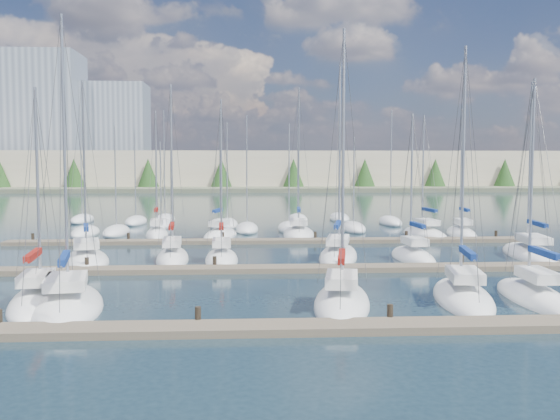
{
  "coord_description": "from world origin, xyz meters",
  "views": [
    {
      "loc": [
        -2.03,
        -22.48,
        6.73
      ],
      "look_at": [
        0.0,
        14.0,
        4.0
      ],
      "focal_mm": 40.0,
      "sensor_mm": 36.0,
      "label": 1
    }
  ],
  "objects": [
    {
      "name": "sailboat_o",
      "position": [
        -4.35,
        34.43,
        0.19
      ],
      "size": [
        3.99,
        7.4,
        13.31
      ],
      "rotation": [
        0.0,
        0.0,
        -0.22
      ],
      "color": "white",
      "rests_on": "ground"
    },
    {
      "name": "shoreline",
      "position": [
        -13.29,
        149.77,
        7.44
      ],
      "size": [
        400.0,
        60.0,
        38.0
      ],
      "color": "#666B51",
      "rests_on": "ground"
    },
    {
      "name": "sailboat_q",
      "position": [
        14.62,
        34.3,
        0.17
      ],
      "size": [
        3.64,
        8.46,
        11.97
      ],
      "rotation": [
        0.0,
        0.0,
        0.09
      ],
      "color": "white",
      "rests_on": "ground"
    },
    {
      "name": "sailboat_h",
      "position": [
        -12.84,
        20.15,
        0.18
      ],
      "size": [
        4.85,
        8.27,
        13.12
      ],
      "rotation": [
        0.0,
        0.0,
        0.26
      ],
      "color": "white",
      "rests_on": "ground"
    },
    {
      "name": "sailboat_j",
      "position": [
        -3.69,
        20.22,
        0.19
      ],
      "size": [
        2.48,
        6.52,
        11.21
      ],
      "rotation": [
        0.0,
        0.0,
        0.04
      ],
      "color": "white",
      "rests_on": "ground"
    },
    {
      "name": "ground",
      "position": [
        0.0,
        60.0,
        0.0
      ],
      "size": [
        400.0,
        400.0,
        0.0
      ],
      "primitive_type": "plane",
      "color": "#1D303A",
      "rests_on": "ground"
    },
    {
      "name": "sailboat_b",
      "position": [
        -11.96,
        7.54,
        0.17
      ],
      "size": [
        3.55,
        8.19,
        11.12
      ],
      "rotation": [
        0.0,
        0.0,
        0.14
      ],
      "color": "white",
      "rests_on": "ground"
    },
    {
      "name": "distant_boats",
      "position": [
        -4.34,
        43.76,
        0.29
      ],
      "size": [
        36.93,
        20.75,
        13.3
      ],
      "color": "#9EA0A5",
      "rests_on": "ground"
    },
    {
      "name": "sailboat_i",
      "position": [
        -7.12,
        20.81,
        0.19
      ],
      "size": [
        2.84,
        7.98,
        12.94
      ],
      "rotation": [
        0.0,
        0.0,
        0.08
      ],
      "color": "white",
      "rests_on": "ground"
    },
    {
      "name": "sailboat_m",
      "position": [
        18.62,
        21.22,
        0.17
      ],
      "size": [
        4.35,
        10.12,
        13.43
      ],
      "rotation": [
        0.0,
        0.0,
        -0.14
      ],
      "color": "white",
      "rests_on": "ground"
    },
    {
      "name": "sailboat_e",
      "position": [
        8.65,
        7.24,
        0.18
      ],
      "size": [
        4.04,
        8.64,
        13.22
      ],
      "rotation": [
        0.0,
        0.0,
        -0.17
      ],
      "color": "white",
      "rests_on": "ground"
    },
    {
      "name": "sailboat_r",
      "position": [
        18.19,
        34.53,
        0.19
      ],
      "size": [
        2.92,
        7.76,
        12.6
      ],
      "rotation": [
        0.0,
        0.0,
        -0.09
      ],
      "color": "white",
      "rests_on": "ground"
    },
    {
      "name": "dock_near",
      "position": [
        0.0,
        2.01,
        0.15
      ],
      "size": [
        44.0,
        1.93,
        1.1
      ],
      "color": "#6B5E4C",
      "rests_on": "ground"
    },
    {
      "name": "sailboat_n",
      "position": [
        -10.25,
        35.56,
        0.21
      ],
      "size": [
        2.7,
        6.85,
        12.35
      ],
      "rotation": [
        0.0,
        0.0,
        0.1
      ],
      "color": "white",
      "rests_on": "ground"
    },
    {
      "name": "sailboat_p",
      "position": [
        2.93,
        35.3,
        0.18
      ],
      "size": [
        3.52,
        8.83,
        14.53
      ],
      "rotation": [
        0.0,
        0.0,
        -0.07
      ],
      "color": "white",
      "rests_on": "ground"
    },
    {
      "name": "sailboat_k",
      "position": [
        4.57,
        21.26,
        0.19
      ],
      "size": [
        4.57,
        10.1,
        14.64
      ],
      "rotation": [
        0.0,
        0.0,
        -0.2
      ],
      "color": "white",
      "rests_on": "ground"
    },
    {
      "name": "sailboat_l",
      "position": [
        9.71,
        20.31,
        0.18
      ],
      "size": [
        2.66,
        7.16,
        10.99
      ],
      "rotation": [
        0.0,
        0.0,
        0.05
      ],
      "color": "white",
      "rests_on": "ground"
    },
    {
      "name": "sailboat_c",
      "position": [
        -10.33,
        6.58,
        0.18
      ],
      "size": [
        4.95,
        9.17,
        14.36
      ],
      "rotation": [
        0.0,
        0.0,
        0.2
      ],
      "color": "white",
      "rests_on": "ground"
    },
    {
      "name": "dock_far",
      "position": [
        0.0,
        30.01,
        0.15
      ],
      "size": [
        44.0,
        1.93,
        1.1
      ],
      "color": "#6B5E4C",
      "rests_on": "ground"
    },
    {
      "name": "sailboat_d",
      "position": [
        2.52,
        6.42,
        0.18
      ],
      "size": [
        4.05,
        8.79,
        13.81
      ],
      "rotation": [
        0.0,
        0.0,
        -0.17
      ],
      "color": "white",
      "rests_on": "ground"
    },
    {
      "name": "dock_mid",
      "position": [
        0.0,
        16.01,
        0.15
      ],
      "size": [
        44.0,
        1.93,
        1.1
      ],
      "color": "#6B5E4C",
      "rests_on": "ground"
    },
    {
      "name": "sailboat_f",
      "position": [
        12.11,
        6.98,
        0.18
      ],
      "size": [
        2.64,
        8.12,
        11.65
      ],
      "rotation": [
        0.0,
        0.0,
        -0.05
      ],
      "color": "white",
      "rests_on": "ground"
    }
  ]
}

